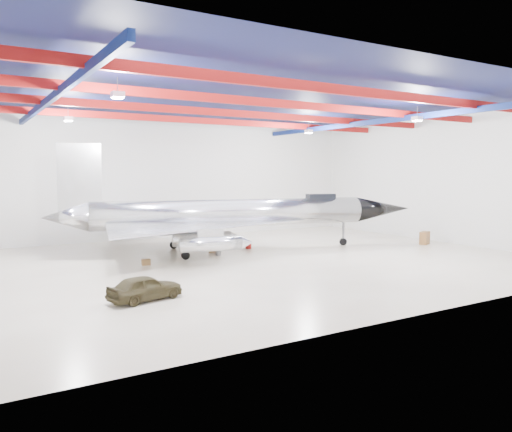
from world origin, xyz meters
TOP-DOWN VIEW (x-y plane):
  - floor at (0.00, 0.00)m, footprint 40.00×40.00m
  - wall_back at (0.00, 15.00)m, footprint 40.00×0.00m
  - wall_right at (20.00, 0.00)m, footprint 0.00×30.00m
  - ceiling at (0.00, 0.00)m, footprint 40.00×40.00m
  - ceiling_structure at (0.00, 0.00)m, footprint 39.50×29.50m
  - jet_aircraft at (1.68, 4.59)m, footprint 29.58×20.32m
  - jeep at (-9.06, -6.56)m, footprint 3.87×2.24m
  - desk at (17.49, -0.57)m, footprint 1.32×1.02m
  - crate_ply at (-6.06, 2.32)m, footprint 0.63×0.54m
  - toolbox_red at (-1.47, 7.01)m, footprint 0.59×0.54m
  - engine_drum at (-0.23, 3.30)m, footprint 0.53×0.53m
  - parts_bin at (3.55, 5.92)m, footprint 0.59×0.47m
  - tool_chest at (3.30, 4.96)m, footprint 0.49×0.49m
  - oil_barrel at (0.11, 4.91)m, footprint 0.76×0.68m

SIDE VIEW (x-z plane):
  - floor at x=0.00m, z-range 0.00..0.00m
  - toolbox_red at x=-1.47m, z-range 0.00..0.34m
  - engine_drum at x=-0.23m, z-range 0.00..0.38m
  - crate_ply at x=-6.06m, z-range 0.00..0.39m
  - parts_bin at x=3.55m, z-range 0.00..0.40m
  - tool_chest at x=3.30m, z-range 0.00..0.43m
  - oil_barrel at x=0.11m, z-range 0.00..0.44m
  - desk at x=17.49m, z-range 0.00..1.08m
  - jeep at x=-9.06m, z-range 0.00..1.24m
  - jet_aircraft at x=1.68m, z-range -1.40..6.75m
  - wall_back at x=0.00m, z-range -14.50..25.50m
  - wall_right at x=20.00m, z-range -9.50..20.50m
  - ceiling_structure at x=0.00m, z-range 9.79..10.86m
  - ceiling at x=0.00m, z-range 11.00..11.00m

